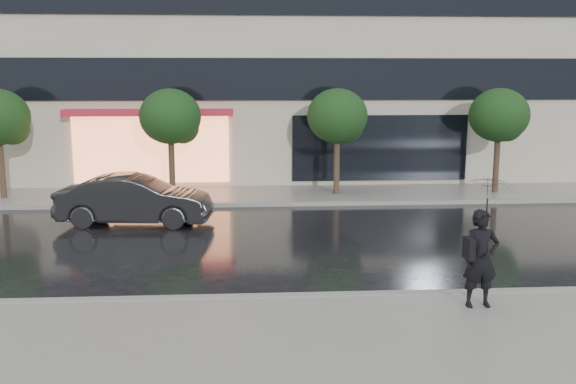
{
  "coord_description": "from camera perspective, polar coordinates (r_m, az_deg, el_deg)",
  "views": [
    {
      "loc": [
        -0.26,
        -13.16,
        4.44
      ],
      "look_at": [
        0.8,
        3.48,
        1.4
      ],
      "focal_mm": 40.0,
      "sensor_mm": 36.0,
      "label": 1
    }
  ],
  "objects": [
    {
      "name": "sidewalk_far",
      "position": [
        23.82,
        -2.94,
        -0.28
      ],
      "size": [
        60.0,
        3.5,
        0.12
      ],
      "primitive_type": "cube",
      "color": "slate",
      "rests_on": "ground"
    },
    {
      "name": "tree_mid_east",
      "position": [
        23.48,
        4.54,
        6.59
      ],
      "size": [
        2.2,
        2.2,
        3.99
      ],
      "color": "#33261C",
      "rests_on": "ground"
    },
    {
      "name": "curb_near",
      "position": [
        12.92,
        -2.3,
        -9.44
      ],
      "size": [
        60.0,
        0.25,
        0.14
      ],
      "primitive_type": "cube",
      "color": "gray",
      "rests_on": "ground"
    },
    {
      "name": "ground",
      "position": [
        13.89,
        -2.4,
        -8.31
      ],
      "size": [
        120.0,
        120.0,
        0.0
      ],
      "primitive_type": "plane",
      "color": "black",
      "rests_on": "ground"
    },
    {
      "name": "parked_car",
      "position": [
        19.81,
        -13.45,
        -0.69
      ],
      "size": [
        4.68,
        2.01,
        1.5
      ],
      "primitive_type": "imported",
      "rotation": [
        0.0,
        0.0,
        1.48
      ],
      "color": "black",
      "rests_on": "ground"
    },
    {
      "name": "pedestrian_with_umbrella",
      "position": [
        12.47,
        17.04,
        -3.05
      ],
      "size": [
        0.93,
        0.95,
        2.48
      ],
      "rotation": [
        0.0,
        0.0,
        0.06
      ],
      "color": "black",
      "rests_on": "sidewalk_near"
    },
    {
      "name": "tree_far_east",
      "position": [
        25.04,
        18.35,
        6.33
      ],
      "size": [
        2.2,
        2.2,
        3.99
      ],
      "color": "#33261C",
      "rests_on": "ground"
    },
    {
      "name": "curb_far",
      "position": [
        22.1,
        -2.88,
        -1.09
      ],
      "size": [
        60.0,
        0.25,
        0.14
      ],
      "primitive_type": "cube",
      "color": "gray",
      "rests_on": "ground"
    },
    {
      "name": "tree_mid_west",
      "position": [
        23.39,
        -10.26,
        6.45
      ],
      "size": [
        2.2,
        2.2,
        3.99
      ],
      "color": "#33261C",
      "rests_on": "ground"
    },
    {
      "name": "sidewalk_near",
      "position": [
        10.84,
        -2.01,
        -13.51
      ],
      "size": [
        60.0,
        4.5,
        0.12
      ],
      "primitive_type": "cube",
      "color": "slate",
      "rests_on": "ground"
    },
    {
      "name": "tree_far_west",
      "position": [
        24.81,
        -24.24,
        5.92
      ],
      "size": [
        2.2,
        2.2,
        3.99
      ],
      "color": "#33261C",
      "rests_on": "ground"
    }
  ]
}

